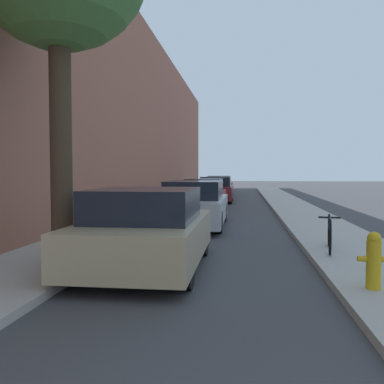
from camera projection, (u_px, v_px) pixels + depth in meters
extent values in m
plane|color=#3D3D3F|center=(226.00, 216.00, 15.92)|extent=(120.00, 120.00, 0.00)
cube|color=#ADA89E|center=(152.00, 213.00, 16.28)|extent=(2.00, 52.00, 0.12)
cube|color=#ADA89E|center=(304.00, 215.00, 15.56)|extent=(2.00, 52.00, 0.12)
cube|color=#9E604C|center=(118.00, 104.00, 16.24)|extent=(0.70, 52.00, 8.64)
cylinder|color=black|center=(121.00, 236.00, 8.56)|extent=(0.22, 0.72, 0.72)
cylinder|color=black|center=(202.00, 238.00, 8.35)|extent=(0.22, 0.72, 0.72)
cylinder|color=black|center=(73.00, 261.00, 6.15)|extent=(0.22, 0.72, 0.72)
cylinder|color=black|center=(185.00, 264.00, 5.94)|extent=(0.22, 0.72, 0.72)
cube|color=tan|center=(147.00, 238.00, 7.24)|extent=(1.90, 3.92, 0.67)
cube|color=black|center=(145.00, 204.00, 7.06)|extent=(1.67, 2.04, 0.53)
cylinder|color=black|center=(177.00, 211.00, 14.32)|extent=(0.22, 0.63, 0.63)
cylinder|color=black|center=(223.00, 212.00, 14.13)|extent=(0.22, 0.63, 0.63)
cylinder|color=black|center=(161.00, 221.00, 11.49)|extent=(0.22, 0.63, 0.63)
cylinder|color=black|center=(218.00, 222.00, 11.30)|extent=(0.22, 0.63, 0.63)
cube|color=silver|center=(195.00, 209.00, 12.80)|extent=(1.79, 4.60, 0.71)
cube|color=black|center=(195.00, 190.00, 12.59)|extent=(1.57, 2.39, 0.52)
cylinder|color=black|center=(192.00, 201.00, 19.47)|extent=(0.22, 0.64, 0.64)
cylinder|color=black|center=(223.00, 201.00, 19.28)|extent=(0.22, 0.64, 0.64)
cylinder|color=black|center=(184.00, 205.00, 16.86)|extent=(0.22, 0.64, 0.64)
cylinder|color=black|center=(220.00, 206.00, 16.68)|extent=(0.22, 0.64, 0.64)
cube|color=maroon|center=(205.00, 199.00, 18.06)|extent=(1.67, 4.24, 0.68)
cube|color=black|center=(204.00, 185.00, 17.86)|extent=(1.47, 2.21, 0.52)
cylinder|color=black|center=(204.00, 195.00, 24.40)|extent=(0.22, 0.63, 0.63)
cylinder|color=black|center=(231.00, 195.00, 24.21)|extent=(0.22, 0.63, 0.63)
cylinder|color=black|center=(200.00, 198.00, 21.97)|extent=(0.22, 0.63, 0.63)
cylinder|color=black|center=(230.00, 198.00, 21.77)|extent=(0.22, 0.63, 0.63)
cube|color=maroon|center=(216.00, 192.00, 23.08)|extent=(1.80, 3.96, 0.72)
cube|color=black|center=(216.00, 181.00, 22.89)|extent=(1.58, 2.06, 0.51)
cylinder|color=black|center=(211.00, 191.00, 30.22)|extent=(0.22, 0.64, 0.64)
cylinder|color=black|center=(231.00, 191.00, 30.04)|extent=(0.22, 0.64, 0.64)
cylinder|color=black|center=(207.00, 192.00, 27.50)|extent=(0.22, 0.64, 0.64)
cylinder|color=black|center=(230.00, 193.00, 27.32)|extent=(0.22, 0.64, 0.64)
cube|color=black|center=(220.00, 188.00, 28.76)|extent=(1.67, 4.43, 0.74)
cube|color=black|center=(220.00, 179.00, 28.56)|extent=(1.47, 2.30, 0.49)
cylinder|color=#423323|center=(61.00, 137.00, 7.04)|extent=(0.36, 0.36, 4.31)
cylinder|color=gold|center=(374.00, 265.00, 5.54)|extent=(0.19, 0.19, 0.64)
sphere|color=gold|center=(374.00, 238.00, 5.53)|extent=(0.18, 0.18, 0.18)
cylinder|color=gold|center=(362.00, 259.00, 5.56)|extent=(0.12, 0.08, 0.08)
torus|color=black|center=(329.00, 230.00, 8.74)|extent=(0.16, 0.68, 0.68)
torus|color=black|center=(330.00, 237.00, 7.80)|extent=(0.16, 0.68, 0.68)
cube|color=#235193|center=(330.00, 226.00, 8.26)|extent=(0.18, 0.82, 0.04)
cylinder|color=#235193|center=(330.00, 222.00, 8.09)|extent=(0.04, 0.04, 0.19)
cube|color=black|center=(329.00, 217.00, 8.65)|extent=(0.44, 0.11, 0.04)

